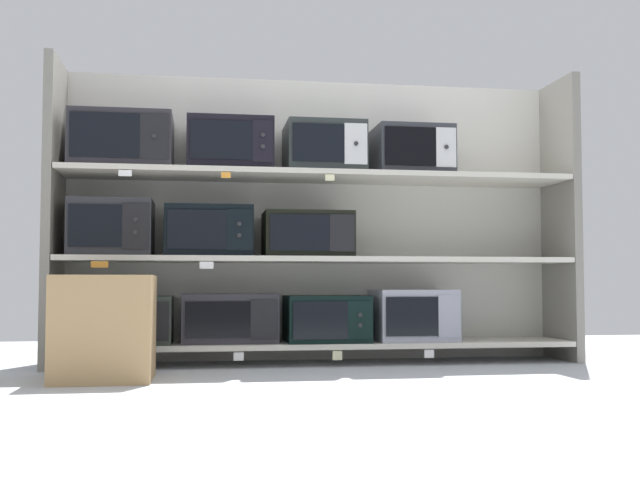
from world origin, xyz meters
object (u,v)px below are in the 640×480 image
object	(u,v)px
microwave_4	(112,228)
microwave_7	(123,142)
microwave_5	(209,232)
microwave_9	(324,149)
microwave_8	(230,146)
shipping_carton	(105,328)
microwave_0	(121,320)
microwave_6	(307,235)
microwave_2	(326,319)
microwave_1	(230,318)
microwave_3	(413,315)
microwave_10	(411,152)

from	to	relation	value
microwave_4	microwave_7	xyz separation A→B (m)	(0.05, -0.00, 0.48)
microwave_5	microwave_9	bearing A→B (deg)	0.01
microwave_8	shipping_carton	bearing A→B (deg)	-135.05
microwave_0	microwave_7	bearing A→B (deg)	178.97
microwave_0	microwave_6	distance (m)	1.15
microwave_2	microwave_5	bearing A→B (deg)	179.99
microwave_6	microwave_7	distance (m)	1.17
microwave_1	microwave_5	xyz separation A→B (m)	(-0.12, -0.00, 0.49)
microwave_0	shipping_carton	xyz separation A→B (m)	(-0.01, -0.61, -0.01)
microwave_3	microwave_6	bearing A→B (deg)	-179.98
microwave_6	microwave_7	bearing A→B (deg)	-180.00
microwave_8	microwave_9	world-z (taller)	microwave_8
microwave_5	microwave_7	distance (m)	0.69
microwave_4	microwave_6	distance (m)	1.10
microwave_0	microwave_6	world-z (taller)	microwave_6
microwave_3	shipping_carton	size ratio (longest dim) A/B	0.92
microwave_3	shipping_carton	world-z (taller)	shipping_carton
microwave_10	microwave_0	bearing A→B (deg)	-180.00
microwave_2	microwave_7	world-z (taller)	microwave_7
microwave_0	microwave_5	distance (m)	0.69
microwave_1	microwave_4	xyz separation A→B (m)	(-0.66, -0.00, 0.51)
microwave_10	microwave_7	bearing A→B (deg)	-180.00
microwave_4	microwave_10	world-z (taller)	microwave_10
microwave_1	microwave_7	xyz separation A→B (m)	(-0.61, -0.00, 0.99)
microwave_7	microwave_1	bearing A→B (deg)	0.03
microwave_0	microwave_10	bearing A→B (deg)	0.00
microwave_5	microwave_8	bearing A→B (deg)	0.03
microwave_4	microwave_9	size ratio (longest dim) A/B	1.00
microwave_4	microwave_10	size ratio (longest dim) A/B	1.01
microwave_1	microwave_8	world-z (taller)	microwave_8
microwave_0	microwave_5	world-z (taller)	microwave_5
microwave_7	microwave_0	bearing A→B (deg)	-1.03
microwave_5	microwave_8	xyz separation A→B (m)	(0.11, 0.00, 0.49)
microwave_1	microwave_4	distance (m)	0.83
microwave_3	microwave_4	xyz separation A→B (m)	(-1.73, -0.00, 0.49)
microwave_7	microwave_10	xyz separation A→B (m)	(1.67, 0.00, -0.01)
microwave_10	microwave_8	bearing A→B (deg)	179.99
microwave_3	microwave_10	world-z (taller)	microwave_10
microwave_4	microwave_8	distance (m)	0.81
microwave_2	shipping_carton	size ratio (longest dim) A/B	0.94
microwave_1	microwave_4	world-z (taller)	microwave_4
microwave_1	microwave_3	size ratio (longest dim) A/B	1.17
microwave_3	microwave_4	size ratio (longest dim) A/B	1.02
microwave_1	microwave_5	bearing A→B (deg)	-179.92
microwave_4	shipping_carton	size ratio (longest dim) A/B	0.90
microwave_0	microwave_4	world-z (taller)	microwave_4
microwave_1	microwave_9	world-z (taller)	microwave_9
microwave_2	microwave_4	size ratio (longest dim) A/B	1.05
microwave_1	microwave_3	bearing A→B (deg)	-0.00
microwave_0	microwave_10	size ratio (longest dim) A/B	1.26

